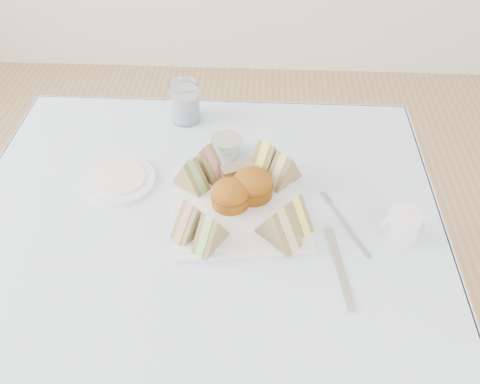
{
  "coord_description": "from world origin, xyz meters",
  "views": [
    {
      "loc": [
        0.12,
        -0.68,
        1.53
      ],
      "look_at": [
        0.08,
        0.09,
        0.8
      ],
      "focal_mm": 38.0,
      "sensor_mm": 36.0,
      "label": 1
    }
  ],
  "objects_px": {
    "table": "(207,337)",
    "water_glass": "(185,102)",
    "creamer_jug": "(402,225)",
    "serving_plate": "(240,207)"
  },
  "relations": [
    {
      "from": "serving_plate",
      "to": "water_glass",
      "type": "bearing_deg",
      "value": 107.94
    },
    {
      "from": "water_glass",
      "to": "creamer_jug",
      "type": "xyz_separation_m",
      "value": [
        0.49,
        -0.39,
        -0.02
      ]
    },
    {
      "from": "creamer_jug",
      "to": "table",
      "type": "bearing_deg",
      "value": 173.02
    },
    {
      "from": "serving_plate",
      "to": "water_glass",
      "type": "distance_m",
      "value": 0.36
    },
    {
      "from": "table",
      "to": "creamer_jug",
      "type": "distance_m",
      "value": 0.58
    },
    {
      "from": "table",
      "to": "water_glass",
      "type": "distance_m",
      "value": 0.6
    },
    {
      "from": "table",
      "to": "creamer_jug",
      "type": "relative_size",
      "value": 13.27
    },
    {
      "from": "serving_plate",
      "to": "table",
      "type": "bearing_deg",
      "value": -138.43
    },
    {
      "from": "serving_plate",
      "to": "water_glass",
      "type": "height_order",
      "value": "water_glass"
    },
    {
      "from": "table",
      "to": "serving_plate",
      "type": "height_order",
      "value": "serving_plate"
    }
  ]
}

